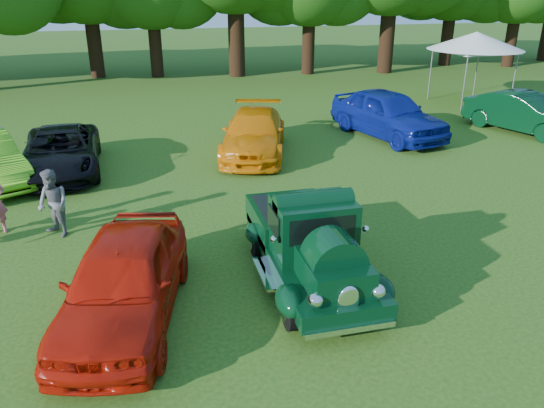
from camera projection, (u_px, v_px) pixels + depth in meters
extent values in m
plane|color=#234B11|center=(236.00, 307.00, 9.05)|extent=(120.00, 120.00, 0.00)
cylinder|color=black|center=(291.00, 310.00, 8.38)|extent=(0.20, 0.66, 0.66)
cylinder|color=black|center=(377.00, 297.00, 8.71)|extent=(0.20, 0.66, 0.66)
cylinder|color=black|center=(256.00, 240.00, 10.65)|extent=(0.20, 0.66, 0.66)
cylinder|color=black|center=(326.00, 232.00, 10.98)|extent=(0.20, 0.66, 0.66)
cube|color=black|center=(310.00, 258.00, 9.69)|extent=(1.53, 4.00, 0.30)
cube|color=black|center=(333.00, 273.00, 8.48)|extent=(0.98, 1.29, 0.55)
cube|color=black|center=(313.00, 228.00, 9.33)|extent=(1.39, 1.02, 1.07)
cube|color=black|center=(322.00, 230.00, 8.82)|extent=(1.15, 0.05, 0.46)
cube|color=black|center=(292.00, 219.00, 10.68)|extent=(1.53, 1.82, 0.51)
cube|color=black|center=(292.00, 208.00, 10.58)|extent=(1.31, 1.60, 0.04)
ellipsoid|color=black|center=(289.00, 301.00, 8.31)|extent=(0.44, 0.76, 0.44)
ellipsoid|color=black|center=(379.00, 288.00, 8.65)|extent=(0.44, 0.76, 0.44)
ellipsoid|color=black|center=(254.00, 233.00, 10.57)|extent=(0.34, 0.64, 0.37)
ellipsoid|color=black|center=(328.00, 225.00, 10.93)|extent=(0.34, 0.64, 0.37)
ellipsoid|color=white|center=(348.00, 301.00, 7.92)|extent=(0.36, 0.11, 0.53)
sphere|color=white|center=(316.00, 300.00, 7.85)|extent=(0.25, 0.25, 0.25)
sphere|color=white|center=(378.00, 292.00, 8.07)|extent=(0.25, 0.25, 0.25)
cube|color=white|center=(350.00, 329.00, 7.96)|extent=(1.44, 0.10, 0.10)
cube|color=white|center=(280.00, 217.00, 11.64)|extent=(1.44, 0.10, 0.10)
imported|color=#AB1307|center=(124.00, 280.00, 8.50)|extent=(2.54, 4.44, 1.42)
imported|color=black|center=(61.00, 151.00, 15.24)|extent=(2.28, 4.62, 1.26)
imported|color=orange|center=(254.00, 133.00, 16.88)|extent=(3.13, 5.02, 1.36)
imported|color=navy|center=(388.00, 114.00, 18.75)|extent=(3.13, 5.19, 1.65)
imported|color=black|center=(524.00, 113.00, 19.35)|extent=(2.90, 4.60, 1.43)
imported|color=slate|center=(53.00, 204.00, 11.32)|extent=(0.90, 0.92, 1.50)
cube|color=silver|center=(475.00, 51.00, 23.53)|extent=(3.02, 3.02, 0.11)
cone|color=silver|center=(476.00, 41.00, 23.37)|extent=(4.43, 4.43, 0.76)
cylinder|color=slate|center=(464.00, 84.00, 22.51)|extent=(0.06, 0.06, 2.27)
cylinder|color=slate|center=(430.00, 75.00, 24.75)|extent=(0.06, 0.06, 2.27)
cylinder|color=slate|center=(514.00, 81.00, 23.22)|extent=(0.06, 0.06, 2.27)
cylinder|color=slate|center=(476.00, 72.00, 25.47)|extent=(0.06, 0.06, 2.27)
cylinder|color=black|center=(94.00, 42.00, 30.22)|extent=(0.80, 0.80, 4.01)
cylinder|color=black|center=(155.00, 45.00, 30.53)|extent=(0.72, 0.72, 3.59)
cylinder|color=black|center=(236.00, 34.00, 30.49)|extent=(0.94, 0.94, 4.70)
cylinder|color=black|center=(308.00, 42.00, 31.49)|extent=(0.74, 0.74, 3.72)
cylinder|color=black|center=(387.00, 34.00, 31.77)|extent=(0.90, 0.90, 4.48)
cylinder|color=black|center=(447.00, 35.00, 34.80)|extent=(0.77, 0.77, 3.84)
cylinder|color=black|center=(511.00, 38.00, 34.27)|extent=(0.73, 0.73, 3.65)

